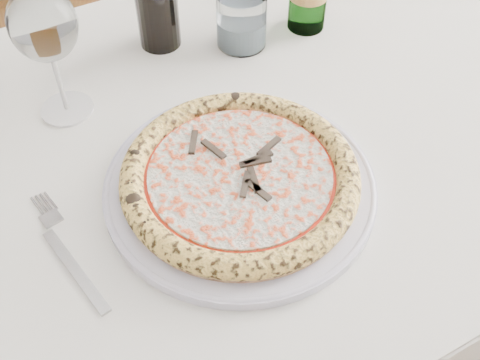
{
  "coord_description": "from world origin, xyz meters",
  "views": [
    {
      "loc": [
        -0.37,
        -0.44,
        1.33
      ],
      "look_at": [
        -0.13,
        -0.02,
        0.78
      ],
      "focal_mm": 45.0,
      "sensor_mm": 36.0,
      "label": 1
    }
  ],
  "objects_px": {
    "dining_table": "(206,188)",
    "wine_glass": "(43,27)",
    "plate": "(240,186)",
    "pizza": "(240,177)",
    "tumbler": "(241,23)"
  },
  "relations": [
    {
      "from": "dining_table",
      "to": "plate",
      "type": "relative_size",
      "value": 3.99
    },
    {
      "from": "wine_glass",
      "to": "plate",
      "type": "bearing_deg",
      "value": -61.52
    },
    {
      "from": "dining_table",
      "to": "wine_glass",
      "type": "height_order",
      "value": "wine_glass"
    },
    {
      "from": "plate",
      "to": "tumbler",
      "type": "xyz_separation_m",
      "value": [
        0.16,
        0.26,
        0.03
      ]
    },
    {
      "from": "dining_table",
      "to": "wine_glass",
      "type": "xyz_separation_m",
      "value": [
        -0.14,
        0.15,
        0.24
      ]
    },
    {
      "from": "pizza",
      "to": "tumbler",
      "type": "height_order",
      "value": "tumbler"
    },
    {
      "from": "wine_glass",
      "to": "tumbler",
      "type": "bearing_deg",
      "value": 2.48
    },
    {
      "from": "pizza",
      "to": "plate",
      "type": "bearing_deg",
      "value": 18.31
    },
    {
      "from": "plate",
      "to": "wine_glass",
      "type": "height_order",
      "value": "wine_glass"
    },
    {
      "from": "wine_glass",
      "to": "pizza",
      "type": "bearing_deg",
      "value": -61.53
    },
    {
      "from": "pizza",
      "to": "tumbler",
      "type": "relative_size",
      "value": 3.37
    },
    {
      "from": "plate",
      "to": "tumbler",
      "type": "bearing_deg",
      "value": 59.46
    },
    {
      "from": "plate",
      "to": "wine_glass",
      "type": "relative_size",
      "value": 1.75
    },
    {
      "from": "wine_glass",
      "to": "dining_table",
      "type": "bearing_deg",
      "value": -47.98
    },
    {
      "from": "plate",
      "to": "dining_table",
      "type": "bearing_deg",
      "value": 90.0
    }
  ]
}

